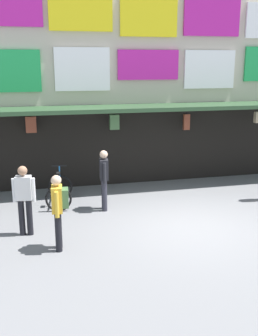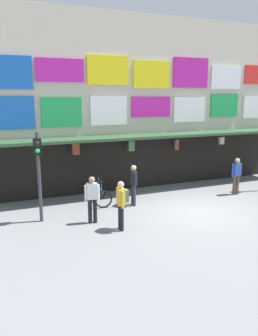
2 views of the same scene
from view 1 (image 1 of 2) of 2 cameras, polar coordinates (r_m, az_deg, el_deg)
ground_plane at (r=10.22m, az=8.72°, el=-8.14°), size 80.00×80.00×0.00m
shopfront at (r=13.75m, az=2.02°, el=14.81°), size 18.00×2.60×8.00m
bicycle_parked at (r=11.60m, az=-9.88°, el=-3.31°), size 0.85×1.23×1.05m
pedestrian_in_black at (r=8.66m, az=-10.00°, el=-5.46°), size 0.38×0.53×1.68m
pedestrian_in_yellow at (r=9.58m, az=-14.70°, el=-3.97°), size 0.52×0.27×1.68m
pedestrian_in_green at (r=10.89m, az=-3.58°, el=-1.26°), size 0.25×0.53×1.68m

